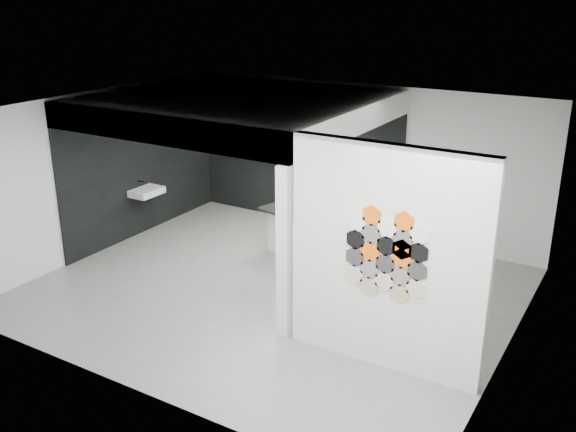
# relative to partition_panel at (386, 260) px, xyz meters

# --- Properties ---
(floor) EXTENTS (7.00, 6.00, 0.01)m
(floor) POSITION_rel_partition_panel_xyz_m (-2.23, 1.00, -1.40)
(floor) COLOR slate
(partition_panel) EXTENTS (2.45, 0.15, 2.80)m
(partition_panel) POSITION_rel_partition_panel_xyz_m (0.00, 0.00, 0.00)
(partition_panel) COLOR silver
(partition_panel) RESTS_ON floor
(bay_clad_back) EXTENTS (4.40, 0.04, 2.35)m
(bay_clad_back) POSITION_rel_partition_panel_xyz_m (-3.52, 3.97, -0.22)
(bay_clad_back) COLOR black
(bay_clad_back) RESTS_ON floor
(bay_clad_left) EXTENTS (0.04, 4.00, 2.35)m
(bay_clad_left) POSITION_rel_partition_panel_xyz_m (-5.70, 2.00, -0.22)
(bay_clad_left) COLOR black
(bay_clad_left) RESTS_ON floor
(bulkhead) EXTENTS (4.40, 4.00, 0.40)m
(bulkhead) POSITION_rel_partition_panel_xyz_m (-3.52, 2.00, 1.15)
(bulkhead) COLOR silver
(bulkhead) RESTS_ON corner_column
(corner_column) EXTENTS (0.16, 0.16, 2.35)m
(corner_column) POSITION_rel_partition_panel_xyz_m (-1.41, 0.00, -0.22)
(corner_column) COLOR silver
(corner_column) RESTS_ON floor
(fascia_beam) EXTENTS (4.40, 0.16, 0.40)m
(fascia_beam) POSITION_rel_partition_panel_xyz_m (-3.52, 0.08, 1.15)
(fascia_beam) COLOR silver
(fascia_beam) RESTS_ON corner_column
(wall_basin) EXTENTS (0.40, 0.60, 0.12)m
(wall_basin) POSITION_rel_partition_panel_xyz_m (-5.46, 1.80, -0.55)
(wall_basin) COLOR silver
(wall_basin) RESTS_ON bay_clad_left
(display_shelf) EXTENTS (3.00, 0.15, 0.04)m
(display_shelf) POSITION_rel_partition_panel_xyz_m (-3.43, 3.87, -0.10)
(display_shelf) COLOR black
(display_shelf) RESTS_ON bay_clad_back
(kitchen_island) EXTENTS (1.68, 1.06, 1.25)m
(kitchen_island) POSITION_rel_partition_panel_xyz_m (-2.41, 2.38, -0.98)
(kitchen_island) COLOR silver
(kitchen_island) RESTS_ON floor
(stockpot) EXTENTS (0.21, 0.21, 0.17)m
(stockpot) POSITION_rel_partition_panel_xyz_m (-4.32, 3.87, 0.00)
(stockpot) COLOR black
(stockpot) RESTS_ON display_shelf
(kettle) EXTENTS (0.23, 0.23, 0.17)m
(kettle) POSITION_rel_partition_panel_xyz_m (-2.53, 3.87, 0.01)
(kettle) COLOR black
(kettle) RESTS_ON display_shelf
(glass_bowl) EXTENTS (0.15, 0.15, 0.09)m
(glass_bowl) POSITION_rel_partition_panel_xyz_m (-2.08, 3.87, -0.03)
(glass_bowl) COLOR gray
(glass_bowl) RESTS_ON display_shelf
(glass_vase) EXTENTS (0.13, 0.13, 0.14)m
(glass_vase) POSITION_rel_partition_panel_xyz_m (-2.08, 3.87, -0.01)
(glass_vase) COLOR gray
(glass_vase) RESTS_ON display_shelf
(bottle_dark) EXTENTS (0.08, 0.08, 0.18)m
(bottle_dark) POSITION_rel_partition_panel_xyz_m (-3.54, 3.87, 0.01)
(bottle_dark) COLOR black
(bottle_dark) RESTS_ON display_shelf
(utensil_cup) EXTENTS (0.07, 0.07, 0.09)m
(utensil_cup) POSITION_rel_partition_panel_xyz_m (-4.18, 3.87, -0.04)
(utensil_cup) COLOR black
(utensil_cup) RESTS_ON display_shelf
(hex_tile_cluster) EXTENTS (1.04, 0.02, 1.16)m
(hex_tile_cluster) POSITION_rel_partition_panel_xyz_m (0.03, -0.09, 0.10)
(hex_tile_cluster) COLOR beige
(hex_tile_cluster) RESTS_ON partition_panel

